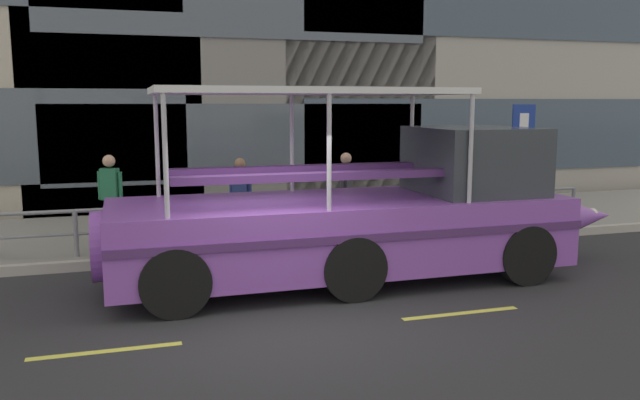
% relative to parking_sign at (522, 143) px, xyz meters
% --- Properties ---
extents(ground_plane, '(120.00, 120.00, 0.00)m').
position_rel_parking_sign_xyz_m(ground_plane, '(-6.83, -4.17, -2.05)').
color(ground_plane, '#2B2B2D').
extents(sidewalk, '(32.00, 4.80, 0.18)m').
position_rel_parking_sign_xyz_m(sidewalk, '(-6.83, 1.43, -1.96)').
color(sidewalk, gray).
rests_on(sidewalk, ground_plane).
extents(curb_edge, '(32.00, 0.18, 0.18)m').
position_rel_parking_sign_xyz_m(curb_edge, '(-6.83, -1.06, -1.96)').
color(curb_edge, '#B2ADA3').
rests_on(curb_edge, ground_plane).
extents(lane_centreline, '(25.80, 0.12, 0.01)m').
position_rel_parking_sign_xyz_m(lane_centreline, '(-6.83, -5.16, -2.04)').
color(lane_centreline, '#DBD64C').
rests_on(lane_centreline, ground_plane).
extents(curb_guardrail, '(12.65, 0.09, 0.88)m').
position_rel_parking_sign_xyz_m(curb_guardrail, '(-5.33, -0.72, -1.28)').
color(curb_guardrail, gray).
rests_on(curb_guardrail, sidewalk).
extents(parking_sign, '(0.60, 0.12, 2.75)m').
position_rel_parking_sign_xyz_m(parking_sign, '(0.00, 0.00, 0.00)').
color(parking_sign, '#4C4F54').
rests_on(parking_sign, sidewalk).
extents(duck_tour_boat, '(9.40, 2.53, 3.20)m').
position_rel_parking_sign_xyz_m(duck_tour_boat, '(-4.94, -3.02, -0.97)').
color(duck_tour_boat, purple).
rests_on(duck_tour_boat, ground_plane).
extents(pedestrian_near_bow, '(0.27, 0.43, 1.59)m').
position_rel_parking_sign_xyz_m(pedestrian_near_bow, '(-2.68, 0.66, -0.91)').
color(pedestrian_near_bow, '#47423D').
rests_on(pedestrian_near_bow, sidewalk).
extents(pedestrian_mid_left, '(0.37, 0.39, 1.74)m').
position_rel_parking_sign_xyz_m(pedestrian_mid_left, '(-4.39, -0.07, -0.82)').
color(pedestrian_mid_left, '#47423D').
rests_on(pedestrian_mid_left, sidewalk).
extents(pedestrian_mid_right, '(0.44, 0.30, 1.66)m').
position_rel_parking_sign_xyz_m(pedestrian_mid_right, '(-6.63, 0.16, -0.87)').
color(pedestrian_mid_right, '#47423D').
rests_on(pedestrian_mid_right, sidewalk).
extents(pedestrian_near_stern, '(0.47, 0.32, 1.77)m').
position_rel_parking_sign_xyz_m(pedestrian_near_stern, '(-9.21, 0.30, -0.80)').
color(pedestrian_near_stern, '#47423D').
rests_on(pedestrian_near_stern, sidewalk).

